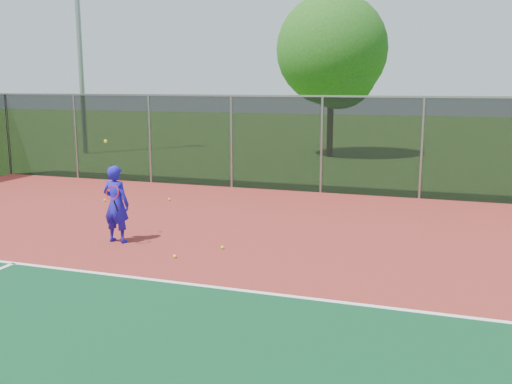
% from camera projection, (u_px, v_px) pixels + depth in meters
% --- Properties ---
extents(court_apron, '(30.00, 20.00, 0.02)m').
position_uv_depth(court_apron, '(382.00, 336.00, 7.72)').
color(court_apron, maroon).
rests_on(court_apron, ground).
extents(fence_back, '(30.00, 0.06, 3.03)m').
position_uv_depth(fence_back, '(422.00, 147.00, 16.75)').
color(fence_back, black).
rests_on(fence_back, court_apron).
extents(tennis_player, '(0.63, 0.63, 2.20)m').
position_uv_depth(tennis_player, '(116.00, 204.00, 12.17)').
color(tennis_player, '#1C14BE').
rests_on(tennis_player, court_apron).
extents(practice_ball_0, '(0.07, 0.07, 0.07)m').
position_uv_depth(practice_ball_0, '(105.00, 200.00, 16.60)').
color(practice_ball_0, '#DBED1B').
rests_on(practice_ball_0, court_apron).
extents(practice_ball_2, '(0.07, 0.07, 0.07)m').
position_uv_depth(practice_ball_2, '(222.00, 247.00, 11.78)').
color(practice_ball_2, '#DBED1B').
rests_on(practice_ball_2, court_apron).
extents(practice_ball_3, '(0.07, 0.07, 0.07)m').
position_uv_depth(practice_ball_3, '(175.00, 256.00, 11.18)').
color(practice_ball_3, '#DBED1B').
rests_on(practice_ball_3, court_apron).
extents(practice_ball_4, '(0.07, 0.07, 0.07)m').
position_uv_depth(practice_ball_4, '(169.00, 199.00, 16.72)').
color(practice_ball_4, '#DBED1B').
rests_on(practice_ball_4, court_apron).
extents(floodlight_nw, '(0.90, 0.40, 11.60)m').
position_uv_depth(floodlight_nw, '(78.00, 16.00, 27.10)').
color(floodlight_nw, gray).
rests_on(floodlight_nw, ground).
extents(tree_back_left, '(5.12, 5.12, 7.52)m').
position_uv_depth(tree_back_left, '(334.00, 55.00, 26.19)').
color(tree_back_left, '#372214').
rests_on(tree_back_left, ground).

